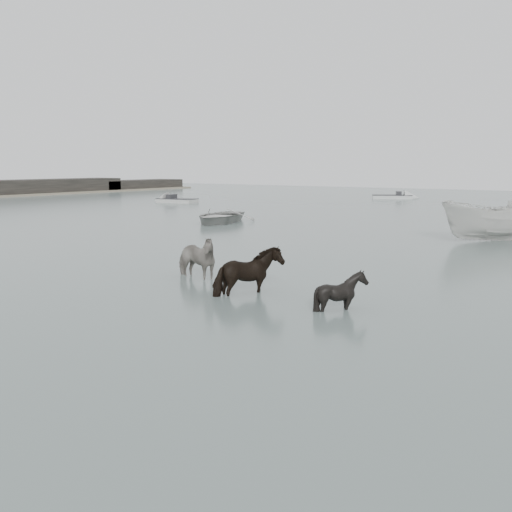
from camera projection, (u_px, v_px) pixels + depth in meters
name	position (u px, v px, depth m)	size (l,w,h in m)	color
ground	(233.00, 297.00, 14.74)	(140.00, 140.00, 0.00)	#4B5956
pony_pinto	(195.00, 253.00, 17.09)	(0.83, 1.82, 1.54)	black
pony_dark	(249.00, 265.00, 14.93)	(1.56, 1.34, 1.58)	black
pony_black	(341.00, 284.00, 13.42)	(0.99, 1.11, 1.22)	black
rowboat_lead	(219.00, 214.00, 33.72)	(3.36, 4.70, 0.97)	#A4A4A0
boat_small	(493.00, 219.00, 25.57)	(1.93, 5.14, 1.98)	beige
skiff_outer	(177.00, 199.00, 51.48)	(4.99, 1.60, 0.75)	#ABABA6
skiff_far	(392.00, 195.00, 57.59)	(5.39, 1.60, 0.75)	#AFB2AF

